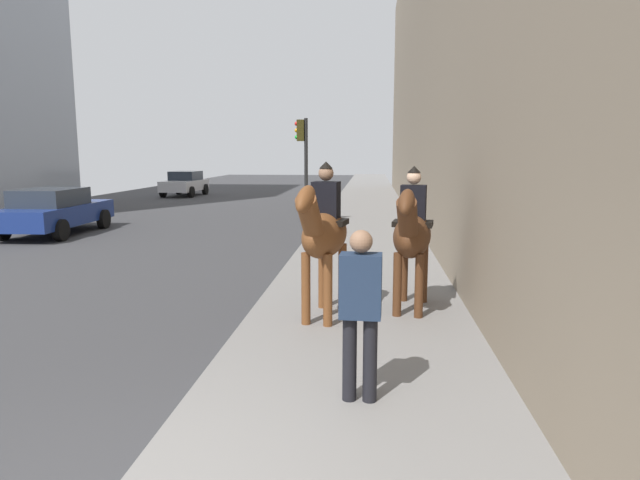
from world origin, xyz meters
TOP-DOWN VIEW (x-y plane):
  - mounted_horse_near at (4.74, -1.16)m, footprint 2.14×0.81m
  - mounted_horse_far at (5.26, -2.46)m, footprint 2.14×0.80m
  - pedestrian_greeting at (1.98, -1.75)m, footprint 0.28×0.41m
  - car_near_lane at (28.90, 9.08)m, footprint 3.89×2.03m
  - car_mid_lane at (13.26, 7.97)m, footprint 4.49×2.07m
  - traffic_light_near_curb at (15.54, 0.44)m, footprint 0.20×0.44m

SIDE VIEW (x-z plane):
  - car_near_lane at x=28.90m, z-range 0.02..1.46m
  - car_mid_lane at x=13.26m, z-range 0.03..1.47m
  - pedestrian_greeting at x=1.98m, z-range 0.25..1.95m
  - mounted_horse_far at x=5.26m, z-range 0.22..2.44m
  - mounted_horse_near at x=4.74m, z-range 0.25..2.54m
  - traffic_light_near_curb at x=15.54m, z-range 0.63..4.29m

